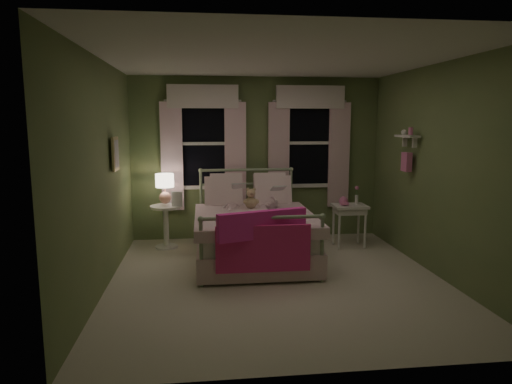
{
  "coord_description": "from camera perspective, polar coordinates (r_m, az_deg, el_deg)",
  "views": [
    {
      "loc": [
        -0.87,
        -5.24,
        1.9
      ],
      "look_at": [
        -0.2,
        0.52,
        1.0
      ],
      "focal_mm": 32.0,
      "sensor_mm": 36.0,
      "label": 1
    }
  ],
  "objects": [
    {
      "name": "book_right",
      "position": [
        6.42,
        1.94,
        0.05
      ],
      "size": [
        0.2,
        0.12,
        0.26
      ],
      "primitive_type": "imported",
      "rotation": [
        1.22,
        0.0,
        0.03
      ],
      "color": "beige",
      "rests_on": "child_right"
    },
    {
      "name": "nightstand_right",
      "position": [
        7.05,
        11.62,
        -2.38
      ],
      "size": [
        0.5,
        0.4,
        0.64
      ],
      "color": "white",
      "rests_on": "ground"
    },
    {
      "name": "pink_toy",
      "position": [
        6.98,
        10.89,
        -1.14
      ],
      "size": [
        0.14,
        0.2,
        0.14
      ],
      "color": "pink",
      "rests_on": "nightstand_right"
    },
    {
      "name": "book_left",
      "position": [
        6.35,
        -3.06,
        0.34
      ],
      "size": [
        0.21,
        0.13,
        0.26
      ],
      "primitive_type": "imported",
      "rotation": [
        1.22,
        0.0,
        -0.07
      ],
      "color": "beige",
      "rests_on": "child_left"
    },
    {
      "name": "book_nightstand",
      "position": [
        6.88,
        -10.48,
        -1.71
      ],
      "size": [
        0.22,
        0.26,
        0.02
      ],
      "primitive_type": "imported",
      "rotation": [
        0.0,
        0.0,
        -0.26
      ],
      "color": "beige",
      "rests_on": "nightstand_left"
    },
    {
      "name": "teddy_bear",
      "position": [
        6.49,
        -0.63,
        -0.99
      ],
      "size": [
        0.23,
        0.18,
        0.3
      ],
      "color": "tan",
      "rests_on": "bed"
    },
    {
      "name": "window_right",
      "position": [
        7.47,
        6.67,
        6.65
      ],
      "size": [
        1.34,
        0.13,
        1.96
      ],
      "color": "black",
      "rests_on": "room_shell"
    },
    {
      "name": "room_shell",
      "position": [
        5.34,
        2.74,
        2.37
      ],
      "size": [
        4.2,
        4.2,
        4.2
      ],
      "color": "beige",
      "rests_on": "ground"
    },
    {
      "name": "bed",
      "position": [
        6.32,
        -0.37,
        -5.04
      ],
      "size": [
        1.58,
        2.04,
        1.18
      ],
      "color": "white",
      "rests_on": "ground"
    },
    {
      "name": "window_left",
      "position": [
        7.27,
        -6.57,
        6.59
      ],
      "size": [
        1.34,
        0.13,
        1.96
      ],
      "color": "black",
      "rests_on": "room_shell"
    },
    {
      "name": "bud_vase",
      "position": [
        7.09,
        12.47,
        -0.38
      ],
      "size": [
        0.06,
        0.06,
        0.28
      ],
      "color": "white",
      "rests_on": "nightstand_right"
    },
    {
      "name": "nightstand_left",
      "position": [
        7.01,
        -11.2,
        -3.53
      ],
      "size": [
        0.46,
        0.46,
        0.65
      ],
      "color": "white",
      "rests_on": "ground"
    },
    {
      "name": "wall_shelf",
      "position": [
        6.56,
        18.35,
        5.1
      ],
      "size": [
        0.15,
        0.5,
        0.6
      ],
      "color": "white",
      "rests_on": "room_shell"
    },
    {
      "name": "table_lamp",
      "position": [
        6.92,
        -11.33,
        0.81
      ],
      "size": [
        0.27,
        0.27,
        0.45
      ],
      "color": "#FFAF96",
      "rests_on": "nightstand_left"
    },
    {
      "name": "child_left",
      "position": [
        6.6,
        -3.2,
        0.39
      ],
      "size": [
        0.28,
        0.2,
        0.72
      ],
      "primitive_type": "imported",
      "rotation": [
        0.0,
        0.0,
        3.04
      ],
      "color": "#F7D1DD",
      "rests_on": "bed"
    },
    {
      "name": "pink_throw",
      "position": [
        5.28,
        0.87,
        -5.32
      ],
      "size": [
        1.1,
        0.43,
        0.71
      ],
      "color": "#FF31AB",
      "rests_on": "bed"
    },
    {
      "name": "framed_picture",
      "position": [
        5.95,
        -17.16,
        4.59
      ],
      "size": [
        0.03,
        0.32,
        0.42
      ],
      "color": "beige",
      "rests_on": "room_shell"
    },
    {
      "name": "child_right",
      "position": [
        6.66,
        1.62,
        0.31
      ],
      "size": [
        0.34,
        0.27,
        0.69
      ],
      "primitive_type": "imported",
      "rotation": [
        0.0,
        0.0,
        3.1
      ],
      "color": "#F7D1DD",
      "rests_on": "bed"
    }
  ]
}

